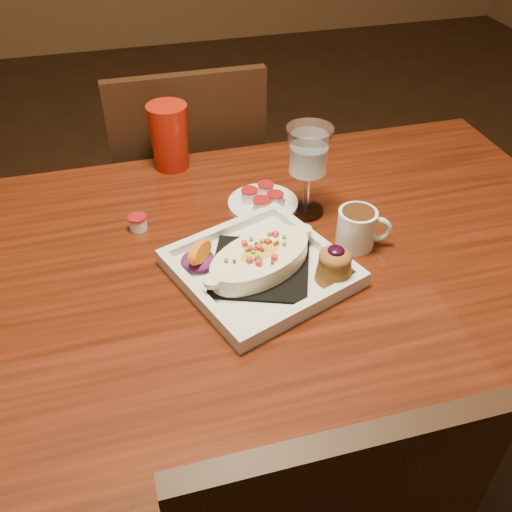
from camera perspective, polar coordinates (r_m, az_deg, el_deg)
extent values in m
plane|color=black|center=(1.67, -1.35, -21.10)|extent=(7.00, 7.00, 0.00)
cube|color=#631F0E|center=(1.09, -1.92, -1.72)|extent=(1.50, 0.90, 0.04)
cylinder|color=black|center=(1.82, 16.39, 0.36)|extent=(0.07, 0.07, 0.71)
cube|color=black|center=(1.82, -6.99, 5.54)|extent=(0.42, 0.42, 0.04)
cylinder|color=black|center=(2.10, -2.74, 3.60)|extent=(0.04, 0.04, 0.45)
cylinder|color=black|center=(2.08, -11.93, 2.09)|extent=(0.04, 0.04, 0.45)
cylinder|color=black|center=(1.85, -0.36, -2.32)|extent=(0.04, 0.04, 0.45)
cylinder|color=black|center=(1.81, -10.83, -4.14)|extent=(0.04, 0.04, 0.45)
cube|color=black|center=(1.53, -6.50, 9.58)|extent=(0.40, 0.03, 0.46)
cube|color=silver|center=(1.06, 0.43, -1.58)|extent=(0.36, 0.36, 0.01)
cube|color=black|center=(1.05, 0.43, -1.21)|extent=(0.23, 0.23, 0.01)
ellipsoid|color=yellow|center=(1.04, 0.43, -0.26)|extent=(0.21, 0.17, 0.03)
ellipsoid|color=#5C1556|center=(1.06, -5.81, -0.43)|extent=(0.07, 0.07, 0.02)
cone|color=brown|center=(1.03, 7.83, -1.22)|extent=(0.07, 0.07, 0.05)
ellipsoid|color=brown|center=(1.01, 7.95, -0.14)|extent=(0.06, 0.06, 0.03)
ellipsoid|color=black|center=(1.00, 8.02, 0.53)|extent=(0.03, 0.03, 0.01)
cylinder|color=silver|center=(1.12, 9.99, 2.71)|extent=(0.08, 0.08, 0.08)
cylinder|color=#361D0E|center=(1.10, 10.18, 4.07)|extent=(0.06, 0.06, 0.02)
torus|color=silver|center=(1.13, 12.03, 2.62)|extent=(0.06, 0.03, 0.06)
cylinder|color=silver|center=(1.22, 4.91, 4.58)|extent=(0.08, 0.08, 0.01)
cylinder|color=silver|center=(1.20, 5.03, 6.38)|extent=(0.01, 0.01, 0.09)
cone|color=silver|center=(1.15, 5.30, 10.37)|extent=(0.09, 0.09, 0.10)
cylinder|color=silver|center=(1.24, 0.70, 5.25)|extent=(0.15, 0.15, 0.01)
cylinder|color=white|center=(1.23, -0.65, 6.05)|extent=(0.03, 0.03, 0.03)
cylinder|color=#AA141B|center=(1.22, -0.66, 6.60)|extent=(0.04, 0.04, 0.00)
cylinder|color=white|center=(1.25, 0.98, 6.62)|extent=(0.03, 0.03, 0.03)
cylinder|color=#AA141B|center=(1.24, 0.99, 7.16)|extent=(0.04, 0.04, 0.00)
cylinder|color=white|center=(1.22, 1.93, 5.62)|extent=(0.03, 0.03, 0.03)
cylinder|color=#AA141B|center=(1.21, 1.95, 6.18)|extent=(0.04, 0.04, 0.00)
cylinder|color=white|center=(1.20, 0.53, 5.06)|extent=(0.03, 0.03, 0.03)
cylinder|color=#AA141B|center=(1.19, 0.53, 5.62)|extent=(0.04, 0.04, 0.00)
cylinder|color=white|center=(1.19, -11.74, 3.23)|extent=(0.04, 0.04, 0.03)
cylinder|color=#AA141B|center=(1.18, -11.83, 3.81)|extent=(0.04, 0.04, 0.00)
cone|color=#A5190B|center=(1.36, -8.65, 11.69)|extent=(0.09, 0.09, 0.16)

